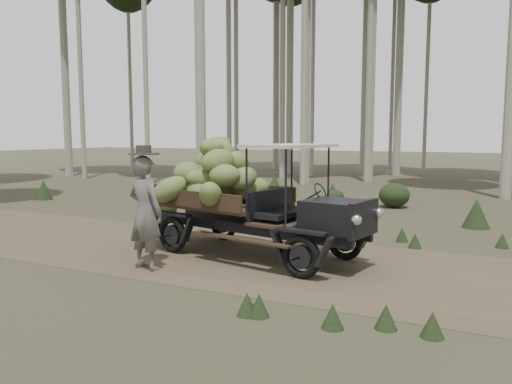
{
  "coord_description": "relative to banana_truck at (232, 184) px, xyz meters",
  "views": [
    {
      "loc": [
        2.72,
        -7.96,
        2.25
      ],
      "look_at": [
        -1.25,
        0.19,
        1.2
      ],
      "focal_mm": 35.0,
      "sensor_mm": 36.0,
      "label": 1
    }
  ],
  "objects": [
    {
      "name": "ground",
      "position": [
        1.81,
        -0.3,
        -1.31
      ],
      "size": [
        120.0,
        120.0,
        0.0
      ],
      "primitive_type": "plane",
      "color": "#473D2B",
      "rests_on": "ground"
    },
    {
      "name": "dirt_track",
      "position": [
        1.81,
        -0.3,
        -1.3
      ],
      "size": [
        70.0,
        4.0,
        0.01
      ],
      "primitive_type": "cube",
      "color": "brown",
      "rests_on": "ground"
    },
    {
      "name": "banana_truck",
      "position": [
        0.0,
        0.0,
        0.0
      ],
      "size": [
        4.86,
        2.5,
        2.28
      ],
      "rotation": [
        0.0,
        0.0,
        -0.19
      ],
      "color": "black",
      "rests_on": "ground"
    },
    {
      "name": "farmer",
      "position": [
        -0.71,
        -1.71,
        -0.33
      ],
      "size": [
        0.76,
        0.58,
        2.08
      ],
      "rotation": [
        0.0,
        0.0,
        2.99
      ],
      "color": "#595752",
      "rests_on": "ground"
    },
    {
      "name": "undergrowth",
      "position": [
        4.5,
        1.03,
        -0.83
      ],
      "size": [
        23.54,
        21.1,
        1.37
      ],
      "color": "#233319",
      "rests_on": "ground"
    }
  ]
}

